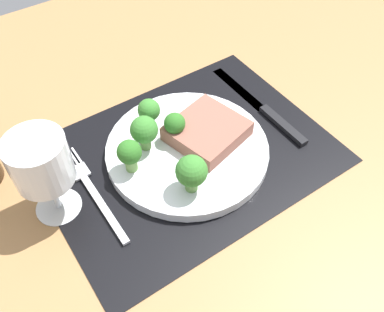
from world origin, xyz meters
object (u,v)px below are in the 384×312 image
Objects in this scene: plate at (187,150)px; knife at (265,110)px; fork at (93,192)px; wine_glass at (41,165)px; steak at (207,131)px.

knife is (15.98, 0.53, -0.50)cm from plate.
wine_glass is at bearing 172.06° from fork.
wine_glass is (-20.05, 2.08, 8.15)cm from plate.
knife is at bearing -2.04° from fork.
plate is 1.28× the size of fork.
steak is 0.45× the size of knife.
fork is (-15.10, 1.42, -0.55)cm from plate.
plate is 21.75cm from wine_glass.
steak is (3.63, -0.03, 2.04)cm from plate.
steak is at bearing -174.50° from knife.
knife is (12.35, 0.56, -2.53)cm from steak.
steak reaches higher than plate.
steak is at bearing -5.09° from wine_glass.
wine_glass reaches higher than steak.
steak is at bearing -4.84° from fork.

